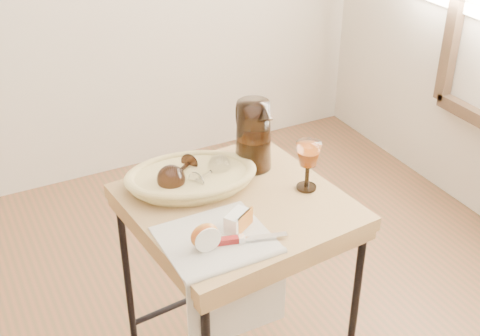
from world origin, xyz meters
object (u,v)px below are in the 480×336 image
pitcher (253,135)px  side_table (237,297)px  tea_towel (216,239)px  wine_goblet (308,166)px  bread_basket (191,180)px  apple_half (205,236)px  goblet_lying_a (179,172)px  table_knife (244,238)px  goblet_lying_b (210,172)px

pitcher → side_table: bearing=-119.9°
side_table → tea_towel: 0.42m
pitcher → wine_goblet: bearing=-54.9°
bread_basket → wine_goblet: 0.35m
side_table → apple_half: 0.47m
bread_basket → goblet_lying_a: size_ratio=2.55×
side_table → table_knife: size_ratio=3.55×
tea_towel → apple_half: size_ratio=3.68×
side_table → table_knife: 0.43m
bread_basket → wine_goblet: bearing=-15.5°
goblet_lying_a → pitcher: pitcher is taller
tea_towel → table_knife: size_ratio=1.35×
tea_towel → wine_goblet: 0.37m
tea_towel → wine_goblet: size_ratio=1.82×
side_table → wine_goblet: size_ratio=4.77×
pitcher → goblet_lying_b: bearing=-153.6°
wine_goblet → table_knife: (-0.29, -0.15, -0.06)m
side_table → bread_basket: 0.42m
goblet_lying_b → pitcher: 0.19m
tea_towel → wine_goblet: bearing=16.7°
pitcher → table_knife: size_ratio=1.26×
wine_goblet → apple_half: bearing=-162.1°
wine_goblet → apple_half: size_ratio=2.03×
bread_basket → goblet_lying_b: goblet_lying_b is taller
bread_basket → goblet_lying_b: 0.06m
goblet_lying_b → table_knife: bearing=-122.6°
pitcher → apple_half: pitcher is taller
goblet_lying_b → pitcher: (0.17, 0.04, 0.06)m
wine_goblet → table_knife: wine_goblet is taller
side_table → goblet_lying_a: 0.46m
tea_towel → goblet_lying_b: goblet_lying_b is taller
side_table → tea_towel: tea_towel is taller
bread_basket → apple_half: apple_half is taller
goblet_lying_a → wine_goblet: bearing=115.3°
goblet_lying_a → table_knife: 0.33m
side_table → apple_half: size_ratio=9.67×
goblet_lying_b → apple_half: (-0.14, -0.27, -0.01)m
side_table → goblet_lying_b: (-0.04, 0.11, 0.42)m
side_table → pitcher: (0.13, 0.15, 0.48)m
side_table → wine_goblet: (0.21, -0.04, 0.45)m
bread_basket → goblet_lying_a: goblet_lying_a is taller
bread_basket → table_knife: bread_basket is taller
tea_towel → table_knife: table_knife is taller
wine_goblet → side_table: bearing=170.7°
goblet_lying_a → side_table: bearing=93.1°
goblet_lying_b → bread_basket: bearing=133.0°
goblet_lying_a → pitcher: size_ratio=0.52×
tea_towel → table_knife: 0.08m
tea_towel → apple_half: (-0.04, -0.02, 0.04)m
goblet_lying_a → wine_goblet: (0.33, -0.18, 0.02)m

